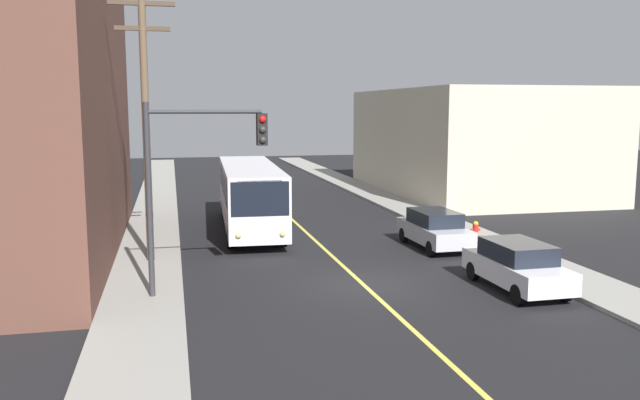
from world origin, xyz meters
TOP-DOWN VIEW (x-y plane):
  - ground_plane at (0.00, 0.00)m, footprint 120.00×120.00m
  - sidewalk_left at (-7.25, 10.00)m, footprint 2.50×90.00m
  - sidewalk_right at (7.25, 10.00)m, footprint 2.50×90.00m
  - lane_stripe_center at (0.00, 15.00)m, footprint 0.16×60.00m
  - building_right_warehouse at (14.49, 21.91)m, footprint 12.00×19.00m
  - city_bus at (-2.55, 10.94)m, footprint 3.11×12.24m
  - parked_car_white at (4.74, -1.80)m, footprint 1.86×4.42m
  - parked_car_silver at (4.66, 4.93)m, footprint 1.91×4.44m
  - utility_pole_near at (-7.14, 4.66)m, footprint 2.40×0.28m
  - traffic_signal_left_corner at (-5.41, -0.39)m, footprint 3.75×0.48m
  - fire_hydrant at (6.85, 5.49)m, footprint 0.44×0.26m

SIDE VIEW (x-z plane):
  - ground_plane at x=0.00m, z-range 0.00..0.00m
  - lane_stripe_center at x=0.00m, z-range 0.00..0.01m
  - sidewalk_left at x=-7.25m, z-range 0.00..0.15m
  - sidewalk_right at x=7.25m, z-range 0.00..0.15m
  - fire_hydrant at x=6.85m, z-range 0.16..1.00m
  - parked_car_white at x=4.74m, z-range 0.03..1.65m
  - parked_car_silver at x=4.66m, z-range 0.03..1.65m
  - city_bus at x=-2.55m, z-range 0.22..3.42m
  - building_right_warehouse at x=14.49m, z-range 0.00..7.23m
  - traffic_signal_left_corner at x=-5.41m, z-range 1.30..7.30m
  - utility_pole_near at x=-7.14m, z-range 0.66..10.87m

